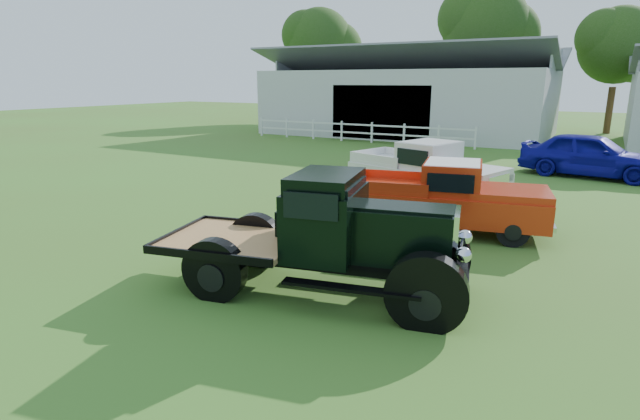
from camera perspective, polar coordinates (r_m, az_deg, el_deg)
The scene contains 10 objects.
ground at distance 9.44m, azimuth -4.71°, elevation -7.63°, with size 120.00×120.00×0.00m, color #496323.
shed_left at distance 35.29m, azimuth 10.10°, elevation 13.12°, with size 18.80×10.20×5.60m, color #A4A4A4, non-canonical shape.
fence_rail at distance 30.27m, azimuth 4.19°, elevation 8.92°, with size 14.20×0.16×1.20m, color white, non-canonical shape.
tree_a at distance 46.32m, azimuth -0.08°, elevation 16.66°, with size 6.30×6.30×10.50m, color #1A400C, non-canonical shape.
tree_b at distance 42.21m, azimuth 18.17°, elevation 16.85°, with size 6.90×6.90×11.50m, color #1A400C, non-canonical shape.
tree_c at distance 40.20m, azimuth 30.70°, elevation 13.95°, with size 5.40×5.40×9.00m, color #1A400C, non-canonical shape.
vintage_flatbed at distance 8.46m, azimuth 0.00°, elevation -2.70°, with size 5.29×2.09×2.09m, color black, non-canonical shape.
red_pickup at distance 12.35m, azimuth 14.31°, elevation 1.51°, with size 4.74×1.82×1.73m, color red, non-canonical shape.
white_pickup at distance 15.33m, azimuth 11.95°, elevation 4.24°, with size 4.87×1.89×1.79m, color silver, non-canonical shape.
misc_car_blue at distance 21.54m, azimuth 28.52°, elevation 5.56°, with size 1.98×4.93×1.68m, color #0B0B84.
Camera 1 is at (4.98, -7.19, 3.56)m, focal length 28.00 mm.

